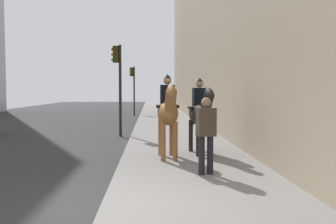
{
  "coord_description": "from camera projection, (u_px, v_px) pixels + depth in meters",
  "views": [
    {
      "loc": [
        -5.88,
        -0.81,
        1.97
      ],
      "look_at": [
        4.0,
        -1.28,
        1.4
      ],
      "focal_mm": 39.78,
      "sensor_mm": 36.0,
      "label": 1
    }
  ],
  "objects": [
    {
      "name": "sidewalk_slab",
      "position": [
        214.0,
        208.0,
        6.02
      ],
      "size": [
        120.0,
        3.66,
        0.12
      ],
      "primitive_type": "cube",
      "color": "slate",
      "rests_on": "ground"
    },
    {
      "name": "mounted_horse_near",
      "position": [
        168.0,
        112.0,
        10.07
      ],
      "size": [
        2.15,
        0.63,
        2.3
      ],
      "rotation": [
        0.0,
        0.0,
        3.19
      ],
      "color": "brown",
      "rests_on": "sidewalk_slab"
    },
    {
      "name": "mounted_horse_far",
      "position": [
        201.0,
        113.0,
        10.8
      ],
      "size": [
        2.15,
        0.75,
        2.22
      ],
      "rotation": [
        0.0,
        0.0,
        3.27
      ],
      "color": "black",
      "rests_on": "sidewalk_slab"
    },
    {
      "name": "pedestrian_greeting",
      "position": [
        206.0,
        130.0,
        8.17
      ],
      "size": [
        0.33,
        0.44,
        1.7
      ],
      "rotation": [
        0.0,
        0.0,
        0.2
      ],
      "color": "black",
      "rests_on": "sidewalk_slab"
    },
    {
      "name": "traffic_light_near_curb",
      "position": [
        118.0,
        75.0,
        15.8
      ],
      "size": [
        0.2,
        0.44,
        3.91
      ],
      "color": "black",
      "rests_on": "ground"
    },
    {
      "name": "traffic_light_far_curb",
      "position": [
        133.0,
        83.0,
        29.48
      ],
      "size": [
        0.2,
        0.44,
        3.86
      ],
      "color": "black",
      "rests_on": "ground"
    }
  ]
}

